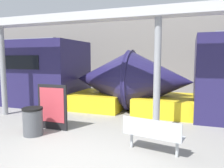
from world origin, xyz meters
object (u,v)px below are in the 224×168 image
at_px(trash_bin, 33,121).
at_px(support_column_near, 157,75).
at_px(poster_board, 52,107).
at_px(support_column_far, 3,72).
at_px(bench_near, 152,133).

height_order(trash_bin, support_column_near, support_column_near).
bearing_deg(poster_board, support_column_near, 17.11).
height_order(support_column_near, support_column_far, same).
bearing_deg(support_column_far, poster_board, -18.11).
bearing_deg(trash_bin, support_column_far, 149.24).
relative_size(poster_board, support_column_near, 0.41).
relative_size(bench_near, support_column_near, 0.42).
bearing_deg(poster_board, bench_near, -12.58).
height_order(trash_bin, poster_board, poster_board).
bearing_deg(support_column_near, bench_near, -84.85).
xyz_separation_m(trash_bin, support_column_near, (3.37, 1.61, 1.33)).
relative_size(bench_near, trash_bin, 1.80).
bearing_deg(bench_near, support_column_far, 175.08).
height_order(bench_near, support_column_near, support_column_near).
distance_m(bench_near, support_column_far, 6.57).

